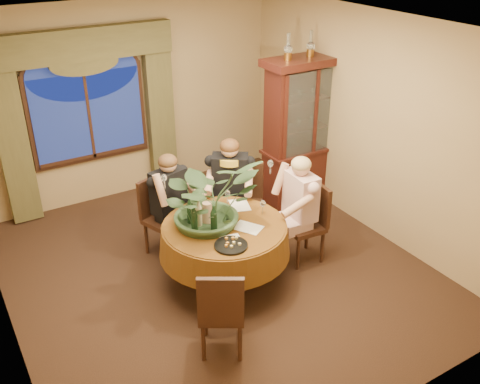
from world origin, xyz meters
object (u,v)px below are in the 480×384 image
oil_lamp_right (332,40)px  person_back (170,204)px  stoneware_vase (207,213)px  centerpiece_plant (208,167)px  dining_table (225,254)px  wine_bottle_1 (190,211)px  oil_lamp_left (288,47)px  chair_right (304,224)px  wine_bottle_0 (194,220)px  china_cabinet (306,131)px  wine_bottle_2 (199,214)px  wine_bottle_3 (214,220)px  chair_front_left (222,308)px  person_pink (300,209)px  olive_bowl (230,225)px  person_scarf (230,190)px  chair_back_right (244,203)px  chair_back (165,219)px  oil_lamp_center (311,44)px

oil_lamp_right → person_back: oil_lamp_right is taller
stoneware_vase → centerpiece_plant: centerpiece_plant is taller
dining_table → wine_bottle_1: bearing=146.0°
person_back → oil_lamp_left: bearing=173.4°
centerpiece_plant → chair_right: bearing=-11.7°
oil_lamp_left → oil_lamp_right: size_ratio=1.00×
wine_bottle_0 → china_cabinet: bearing=26.8°
wine_bottle_2 → wine_bottle_3: 0.20m
china_cabinet → oil_lamp_right: bearing=0.0°
stoneware_vase → chair_front_left: bearing=-111.7°
dining_table → chair_right: size_ratio=1.52×
person_pink → wine_bottle_1: bearing=81.7°
olive_bowl → wine_bottle_0: bearing=170.6°
person_scarf → centerpiece_plant: centerpiece_plant is taller
chair_front_left → wine_bottle_1: size_ratio=2.91×
oil_lamp_left → chair_back_right: (-0.95, -0.47, -1.78)m
wine_bottle_3 → chair_front_left: bearing=-114.6°
chair_back → wine_bottle_2: wine_bottle_2 is taller
oil_lamp_center → chair_back_right: 2.26m
wine_bottle_1 → wine_bottle_3: (0.13, -0.29, 0.00)m
china_cabinet → oil_lamp_left: 1.27m
chair_right → centerpiece_plant: centerpiece_plant is taller
centerpiece_plant → wine_bottle_1: size_ratio=3.62×
oil_lamp_right → person_scarf: oil_lamp_right is taller
chair_back → person_scarf: person_scarf is taller
china_cabinet → wine_bottle_0: china_cabinet is taller
chair_front_left → person_pink: (1.55, 0.86, 0.20)m
stoneware_vase → olive_bowl: 0.28m
dining_table → wine_bottle_3: wine_bottle_3 is taller
china_cabinet → wine_bottle_2: 2.52m
chair_right → person_back: (-1.28, 0.98, 0.18)m
chair_back → wine_bottle_1: (0.02, -0.69, 0.44)m
china_cabinet → person_back: 2.31m
oil_lamp_left → wine_bottle_2: 2.58m
dining_table → wine_bottle_1: size_ratio=4.41×
chair_right → wine_bottle_3: size_ratio=2.91×
person_scarf → wine_bottle_2: (-0.78, -0.68, 0.22)m
stoneware_vase → wine_bottle_0: (-0.21, -0.12, 0.04)m
chair_front_left → stoneware_vase: size_ratio=3.74×
oil_lamp_left → chair_back: bearing=-171.4°
person_back → wine_bottle_3: size_ratio=4.00×
chair_right → person_pink: (-0.03, 0.05, 0.20)m
chair_back_right → person_back: bearing=34.1°
oil_lamp_right → wine_bottle_3: oil_lamp_right is taller
chair_back → wine_bottle_0: wine_bottle_0 is taller
oil_lamp_left → wine_bottle_0: 2.69m
person_back → olive_bowl: person_back is taller
person_scarf → stoneware_vase: person_scarf is taller
dining_table → chair_back_right: bearing=46.2°
china_cabinet → chair_back: bearing=-172.8°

